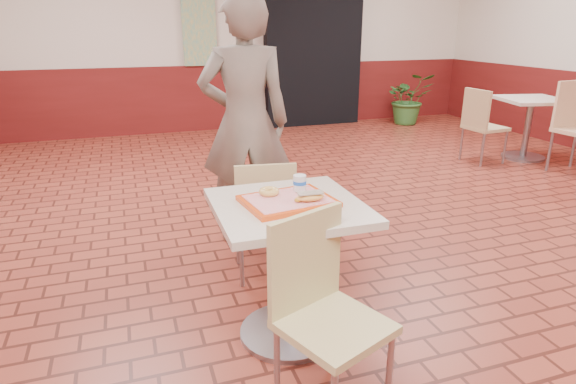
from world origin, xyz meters
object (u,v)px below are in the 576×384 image
object	(u,v)px
long_john_donut	(309,197)
potted_plant	(409,99)
main_table	(288,249)
serving_tray	(288,201)
chair_main_front	(322,304)
chair_main_back	(264,214)
paper_cup	(300,183)
customer	(245,123)
ring_donut	(269,192)
chair_second_left	(481,122)
second_table	(529,118)

from	to	relation	value
long_john_donut	potted_plant	xyz separation A→B (m)	(3.70, 4.98, -0.39)
main_table	serving_tray	bearing A→B (deg)	-153.43
chair_main_front	serving_tray	world-z (taller)	chair_main_front
chair_main_back	long_john_donut	xyz separation A→B (m)	(0.03, -0.71, 0.36)
chair_main_back	paper_cup	xyz separation A→B (m)	(0.04, -0.55, 0.38)
customer	long_john_donut	xyz separation A→B (m)	(-0.02, -1.37, -0.10)
main_table	chair_main_back	size ratio (longest dim) A/B	0.94
chair_main_back	customer	xyz separation A→B (m)	(0.05, 0.66, 0.46)
ring_donut	long_john_donut	world-z (taller)	long_john_donut
customer	main_table	bearing A→B (deg)	93.87
paper_cup	chair_second_left	xyz separation A→B (m)	(3.21, 2.46, -0.34)
second_table	chair_second_left	distance (m)	0.69
customer	chair_second_left	world-z (taller)	customer
chair_second_left	potted_plant	bearing A→B (deg)	-16.43
ring_donut	potted_plant	xyz separation A→B (m)	(3.86, 4.83, -0.38)
main_table	ring_donut	xyz separation A→B (m)	(-0.07, 0.08, 0.29)
chair_main_front	ring_donut	size ratio (longest dim) A/B	8.42
customer	long_john_donut	world-z (taller)	customer
customer	chair_second_left	distance (m)	3.45
main_table	chair_second_left	xyz separation A→B (m)	(3.30, 2.54, -0.02)
long_john_donut	chair_second_left	distance (m)	4.15
main_table	customer	distance (m)	1.37
second_table	chair_second_left	world-z (taller)	chair_second_left
chair_main_front	potted_plant	bearing A→B (deg)	32.86
chair_main_front	serving_tray	xyz separation A→B (m)	(0.01, 0.49, 0.29)
ring_donut	chair_main_back	bearing A→B (deg)	77.00
customer	serving_tray	bearing A→B (deg)	93.87
chair_second_left	potted_plant	xyz separation A→B (m)	(0.49, 2.37, -0.07)
customer	potted_plant	xyz separation A→B (m)	(3.68, 3.61, -0.49)
chair_main_front	paper_cup	world-z (taller)	paper_cup
main_table	chair_main_back	xyz separation A→B (m)	(0.06, 0.64, -0.06)
main_table	ring_donut	world-z (taller)	ring_donut
customer	paper_cup	xyz separation A→B (m)	(-0.02, -1.22, -0.08)
chair_main_back	chair_second_left	size ratio (longest dim) A/B	0.92
second_table	chair_main_back	bearing A→B (deg)	-154.48
serving_tray	long_john_donut	size ratio (longest dim) A/B	2.82
main_table	ring_donut	bearing A→B (deg)	130.27
long_john_donut	paper_cup	size ratio (longest dim) A/B	1.79
long_john_donut	chair_second_left	size ratio (longest dim) A/B	0.17
customer	serving_tray	xyz separation A→B (m)	(-0.11, -1.30, -0.14)
paper_cup	chair_second_left	size ratio (longest dim) A/B	0.10
second_table	customer	bearing A→B (deg)	-162.63
chair_main_front	paper_cup	bearing A→B (deg)	57.80
paper_cup	second_table	size ratio (longest dim) A/B	0.11
chair_main_front	serving_tray	size ratio (longest dim) A/B	2.02
long_john_donut	main_table	bearing A→B (deg)	142.55
long_john_donut	second_table	distance (m)	4.69
chair_main_front	paper_cup	distance (m)	0.68
main_table	chair_second_left	distance (m)	4.16
serving_tray	ring_donut	distance (m)	0.11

